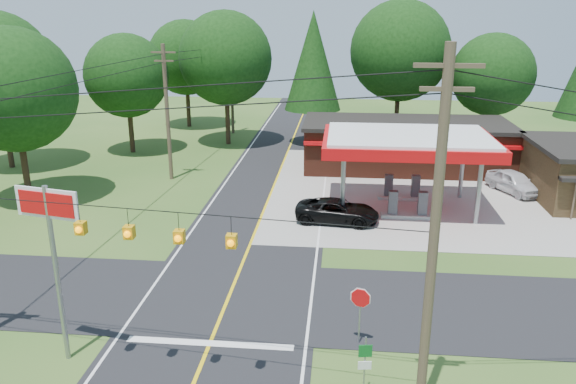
# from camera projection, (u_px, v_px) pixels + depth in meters

# --- Properties ---
(ground) EXTENTS (120.00, 120.00, 0.00)m
(ground) POSITION_uv_depth(u_px,v_px,m) (228.00, 298.00, 25.02)
(ground) COLOR #2D511C
(ground) RESTS_ON ground
(main_highway) EXTENTS (8.00, 120.00, 0.02)m
(main_highway) POSITION_uv_depth(u_px,v_px,m) (228.00, 298.00, 25.02)
(main_highway) COLOR black
(main_highway) RESTS_ON ground
(cross_road) EXTENTS (70.00, 7.00, 0.02)m
(cross_road) POSITION_uv_depth(u_px,v_px,m) (228.00, 298.00, 25.02)
(cross_road) COLOR black
(cross_road) RESTS_ON ground
(lane_center_yellow) EXTENTS (0.15, 110.00, 0.00)m
(lane_center_yellow) POSITION_uv_depth(u_px,v_px,m) (228.00, 298.00, 25.01)
(lane_center_yellow) COLOR yellow
(lane_center_yellow) RESTS_ON main_highway
(gas_canopy) EXTENTS (10.60, 7.40, 4.88)m
(gas_canopy) POSITION_uv_depth(u_px,v_px,m) (408.00, 144.00, 35.18)
(gas_canopy) COLOR gray
(gas_canopy) RESTS_ON ground
(convenience_store) EXTENTS (16.40, 7.55, 3.80)m
(convenience_store) POSITION_uv_depth(u_px,v_px,m) (406.00, 145.00, 45.27)
(convenience_store) COLOR #572618
(convenience_store) RESTS_ON ground
(utility_pole_near_right) EXTENTS (1.80, 0.30, 11.50)m
(utility_pole_near_right) POSITION_uv_depth(u_px,v_px,m) (433.00, 244.00, 15.87)
(utility_pole_near_right) COLOR #473828
(utility_pole_near_right) RESTS_ON ground
(utility_pole_far_left) EXTENTS (1.80, 0.30, 10.00)m
(utility_pole_far_left) POSITION_uv_depth(u_px,v_px,m) (167.00, 111.00, 41.19)
(utility_pole_far_left) COLOR #473828
(utility_pole_far_left) RESTS_ON ground
(utility_pole_north) EXTENTS (0.30, 0.30, 9.50)m
(utility_pole_north) POSITION_uv_depth(u_px,v_px,m) (232.00, 87.00, 57.29)
(utility_pole_north) COLOR #473828
(utility_pole_north) RESTS_ON ground
(overhead_beacons) EXTENTS (17.04, 2.04, 1.03)m
(overhead_beacons) POSITION_uv_depth(u_px,v_px,m) (152.00, 213.00, 17.52)
(overhead_beacons) COLOR black
(overhead_beacons) RESTS_ON ground
(treeline_backdrop) EXTENTS (70.27, 51.59, 13.30)m
(treeline_backdrop) POSITION_uv_depth(u_px,v_px,m) (294.00, 72.00, 45.36)
(treeline_backdrop) COLOR #332316
(treeline_backdrop) RESTS_ON ground
(suv_car) EXTENTS (5.52, 5.52, 1.39)m
(suv_car) POSITION_uv_depth(u_px,v_px,m) (337.00, 211.00, 33.84)
(suv_car) COLOR black
(suv_car) RESTS_ON ground
(sedan_car) EXTENTS (5.96, 5.96, 1.53)m
(sedan_car) POSITION_uv_depth(u_px,v_px,m) (514.00, 182.00, 39.32)
(sedan_car) COLOR silver
(sedan_car) RESTS_ON ground
(big_stop_sign) EXTENTS (2.44, 0.63, 6.68)m
(big_stop_sign) POSITION_uv_depth(u_px,v_px,m) (51.00, 234.00, 19.21)
(big_stop_sign) COLOR gray
(big_stop_sign) RESTS_ON ground
(octagonal_stop_sign) EXTENTS (0.80, 0.29, 2.39)m
(octagonal_stop_sign) POSITION_uv_depth(u_px,v_px,m) (360.00, 303.00, 21.09)
(octagonal_stop_sign) COLOR gray
(octagonal_stop_sign) RESTS_ON ground
(route_sign_post) EXTENTS (0.45, 0.11, 2.19)m
(route_sign_post) POSITION_uv_depth(u_px,v_px,m) (365.00, 361.00, 18.39)
(route_sign_post) COLOR gray
(route_sign_post) RESTS_ON ground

